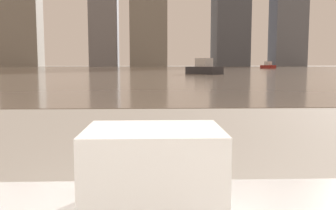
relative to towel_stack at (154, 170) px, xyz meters
The scene contains 4 objects.
towel_stack is the anchor object (origin of this frame).
harbor_water 61.15m from the towel_stack, 89.88° to the left, with size 180.00×110.00×0.01m.
harbor_boat_1 66.83m from the towel_stack, 72.86° to the left, with size 1.96×3.44×1.22m.
harbor_boat_3 29.21m from the towel_stack, 82.31° to the left, with size 2.77×3.43×1.25m.
Camera 1 is at (-0.12, 0.16, 0.82)m, focal length 40.00 mm.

